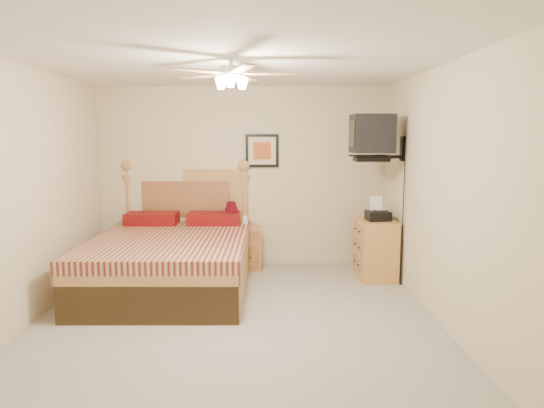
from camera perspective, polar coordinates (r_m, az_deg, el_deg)
The scene contains 17 objects.
floor at distance 4.91m, azimuth -4.34°, elevation -13.79°, with size 4.50×4.50×0.00m, color gray.
ceiling at distance 4.61m, azimuth -4.68°, elevation 16.46°, with size 4.00×4.50×0.04m, color white.
wall_back at distance 6.83m, azimuth -3.43°, elevation 3.17°, with size 4.00×0.04×2.50m, color beige.
wall_front at distance 2.38m, azimuth -7.58°, elevation -5.80°, with size 4.00×0.04×2.50m, color beige.
wall_left at distance 5.11m, azimuth -27.48°, elevation 0.70°, with size 0.04×4.50×2.50m, color beige.
wall_right at distance 4.90m, azimuth 19.52°, elevation 0.87°, with size 0.04×4.50×2.50m, color beige.
bed at distance 5.87m, azimuth -11.91°, elevation -2.62°, with size 1.78×2.34×1.51m, color #B3794F, non-canonical shape.
nightstand at distance 6.74m, azimuth -3.63°, elevation -5.18°, with size 0.53×0.40×0.58m, color #AF683C.
table_lamp at distance 6.71m, azimuth -4.80°, elevation -1.20°, with size 0.19×0.19×0.35m, color #520513, non-canonical shape.
lotion_bottle at distance 6.65m, azimuth -3.19°, elevation -1.89°, with size 0.08×0.08×0.21m, color white.
framed_picture at distance 6.78m, azimuth -1.17°, elevation 6.28°, with size 0.46×0.04×0.46m, color black.
dresser at distance 6.41m, azimuth 12.09°, elevation -5.17°, with size 0.45×0.65×0.76m, color #AF7436.
fax_machine at distance 6.27m, azimuth 12.38°, elevation -0.53°, with size 0.28×0.30×0.30m, color black, non-canonical shape.
magazine_lower at distance 6.52m, azimuth 11.50°, elevation -1.39°, with size 0.22×0.29×0.03m, color #AFA689.
magazine_upper at distance 6.53m, azimuth 11.64°, elevation -1.17°, with size 0.19×0.25×0.02m, color gray.
wall_tv at distance 6.08m, azimuth 13.06°, elevation 7.69°, with size 0.56×0.46×0.58m, color black, non-canonical shape.
ceiling_fan at distance 4.39m, azimuth -4.82°, elevation 15.04°, with size 1.14×1.14×0.28m, color silver, non-canonical shape.
Camera 1 is at (0.26, -4.55, 1.81)m, focal length 32.00 mm.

